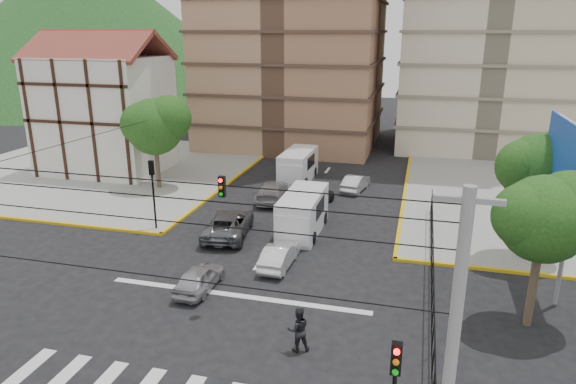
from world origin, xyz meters
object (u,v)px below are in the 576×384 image
(van_right_lane, at_px, (302,215))
(van_left_lane, at_px, (297,167))
(pedestrian_crosswalk, at_px, (298,330))
(car_white_front_right, at_px, (279,255))
(car_silver_front_left, at_px, (199,278))
(traffic_light_nw, at_px, (153,183))

(van_right_lane, distance_m, van_left_lane, 11.68)
(pedestrian_crosswalk, bearing_deg, car_white_front_right, -93.23)
(car_silver_front_left, bearing_deg, van_left_lane, -89.34)
(traffic_light_nw, bearing_deg, car_white_front_right, -18.37)
(traffic_light_nw, height_order, car_white_front_right, traffic_light_nw)
(van_right_lane, height_order, van_left_lane, van_right_lane)
(car_silver_front_left, bearing_deg, pedestrian_crosswalk, 148.96)
(van_left_lane, relative_size, car_white_front_right, 1.49)
(van_left_lane, distance_m, car_white_front_right, 16.39)
(car_white_front_right, xyz_separation_m, pedestrian_crosswalk, (2.78, -7.14, 0.30))
(van_right_lane, relative_size, car_white_front_right, 1.49)
(van_right_lane, xyz_separation_m, van_left_lane, (-3.04, 11.28, -0.01))
(van_right_lane, relative_size, van_left_lane, 1.00)
(car_silver_front_left, xyz_separation_m, pedestrian_crosswalk, (5.83, -3.64, 0.30))
(van_left_lane, xyz_separation_m, pedestrian_crosswalk, (5.74, -23.25, -0.30))
(van_right_lane, relative_size, car_silver_front_left, 1.54)
(traffic_light_nw, height_order, van_right_lane, traffic_light_nw)
(van_right_lane, bearing_deg, traffic_light_nw, -168.36)
(car_silver_front_left, bearing_deg, traffic_light_nw, -46.81)
(traffic_light_nw, relative_size, car_silver_front_left, 1.21)
(traffic_light_nw, height_order, car_silver_front_left, traffic_light_nw)
(van_right_lane, distance_m, pedestrian_crosswalk, 12.27)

